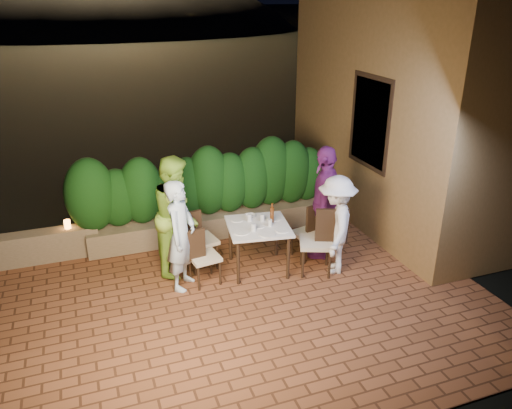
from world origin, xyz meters
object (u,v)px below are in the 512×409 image
chair_right_front (316,241)px  diner_white (336,225)px  diner_purple (325,202)px  chair_left_front (204,256)px  chair_right_back (307,232)px  dining_table (258,247)px  beer_bottle (272,213)px  diner_green (177,215)px  diner_blue (181,235)px  bowl (250,216)px  chair_left_back (201,239)px  parapet_lamp (67,224)px

chair_right_front → diner_white: (0.29, -0.06, 0.24)m
diner_white → diner_purple: 0.56m
chair_left_front → chair_right_back: (1.75, 0.20, -0.00)m
dining_table → diner_white: diner_white is taller
beer_bottle → diner_green: size_ratio=0.17×
diner_green → diner_blue: bearing=-161.4°
bowl → chair_right_back: chair_right_back is taller
chair_left_back → parapet_lamp: chair_left_back is taller
chair_right_back → bowl: bearing=-28.0°
diner_blue → parapet_lamp: bearing=78.4°
chair_left_back → parapet_lamp: (-1.91, 1.08, 0.08)m
chair_right_back → diner_purple: (0.28, 0.00, 0.48)m
chair_right_front → parapet_lamp: bearing=-5.1°
chair_left_front → chair_left_back: bearing=74.3°
diner_purple → parapet_lamp: 4.12m
beer_bottle → chair_left_back: size_ratio=0.32×
chair_right_front → diner_green: size_ratio=0.58×
diner_blue → diner_white: size_ratio=1.07×
beer_bottle → diner_blue: 1.44m
bowl → chair_right_front: bearing=-40.9°
diner_green → chair_right_back: bearing=-74.4°
diner_blue → chair_right_front: bearing=-65.3°
diner_blue → diner_white: diner_blue is taller
chair_right_front → chair_right_back: 0.49m
dining_table → chair_right_back: size_ratio=1.03×
chair_left_back → chair_right_front: 1.77m
beer_bottle → diner_green: bearing=163.5°
dining_table → diner_blue: bearing=-176.0°
diner_white → diner_purple: (0.07, 0.53, 0.15)m
diner_white → bowl: bearing=-95.4°
chair_left_front → chair_right_front: size_ratio=0.84×
dining_table → diner_blue: diner_blue is taller
chair_right_back → parapet_lamp: (-3.60, 1.34, 0.13)m
chair_left_front → diner_purple: size_ratio=0.48×
beer_bottle → diner_blue: diner_blue is taller
dining_table → diner_green: bearing=159.0°
chair_right_back → diner_blue: 2.11m
beer_bottle → chair_left_front: (-1.11, -0.13, -0.46)m
bowl → chair_right_front: size_ratio=0.16×
bowl → diner_blue: size_ratio=0.10×
parapet_lamp → chair_right_front: bearing=-27.2°
beer_bottle → diner_white: 0.98m
chair_right_back → diner_blue: bearing=-8.7°
diner_white → parapet_lamp: 4.25m
bowl → diner_green: size_ratio=0.09×
diner_white → chair_right_front: bearing=-72.2°
chair_left_back → diner_green: size_ratio=0.53×
chair_right_back → diner_purple: diner_purple is taller
diner_green → diner_white: bearing=-86.3°
chair_right_front → diner_blue: 2.03m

